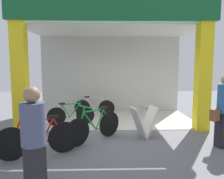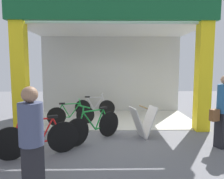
{
  "view_description": "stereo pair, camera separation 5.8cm",
  "coord_description": "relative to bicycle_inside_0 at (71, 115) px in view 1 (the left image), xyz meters",
  "views": [
    {
      "loc": [
        -0.19,
        -6.17,
        1.93
      ],
      "look_at": [
        0.0,
        0.69,
        1.15
      ],
      "focal_mm": 34.41,
      "sensor_mm": 36.0,
      "label": 1
    },
    {
      "loc": [
        -0.14,
        -6.17,
        1.93
      ],
      "look_at": [
        0.0,
        0.69,
        1.15
      ],
      "focal_mm": 34.41,
      "sensor_mm": 36.0,
      "label": 2
    }
  ],
  "objects": [
    {
      "name": "pedestrian_1",
      "position": [
        3.88,
        -2.0,
        0.54
      ],
      "size": [
        0.6,
        0.42,
        1.7
      ],
      "color": "black",
      "rests_on": "ground"
    },
    {
      "name": "shop_facade",
      "position": [
        1.33,
        0.77,
        1.79
      ],
      "size": [
        5.86,
        3.07,
        3.97
      ],
      "color": "beige",
      "rests_on": "ground"
    },
    {
      "name": "pedestrian_3",
      "position": [
        0.1,
        -3.84,
        0.51
      ],
      "size": [
        0.45,
        0.45,
        1.63
      ],
      "color": "black",
      "rests_on": "ground"
    },
    {
      "name": "bicycle_parked_1",
      "position": [
        -0.28,
        -2.4,
        0.05
      ],
      "size": [
        1.65,
        0.69,
        0.97
      ],
      "color": "black",
      "rests_on": "ground"
    },
    {
      "name": "bicycle_inside_1",
      "position": [
        0.69,
        1.27,
        0.01
      ],
      "size": [
        1.54,
        0.42,
        0.85
      ],
      "color": "black",
      "rests_on": "ground"
    },
    {
      "name": "bicycle_inside_0",
      "position": [
        0.0,
        0.0,
        0.0
      ],
      "size": [
        1.49,
        0.44,
        0.83
      ],
      "color": "black",
      "rests_on": "ground"
    },
    {
      "name": "sandwich_board_sign",
      "position": [
        2.14,
        -1.25,
        0.09
      ],
      "size": [
        0.77,
        0.63,
        0.85
      ],
      "color": "silver",
      "rests_on": "ground"
    },
    {
      "name": "ground_plane",
      "position": [
        1.33,
        -0.66,
        -0.33
      ],
      "size": [
        19.31,
        19.31,
        0.0
      ],
      "primitive_type": "plane",
      "color": "slate",
      "rests_on": "ground"
    },
    {
      "name": "bicycle_parked_0",
      "position": [
        0.85,
        -1.5,
        0.05
      ],
      "size": [
        1.3,
        1.21,
        0.95
      ],
      "color": "black",
      "rests_on": "ground"
    }
  ]
}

